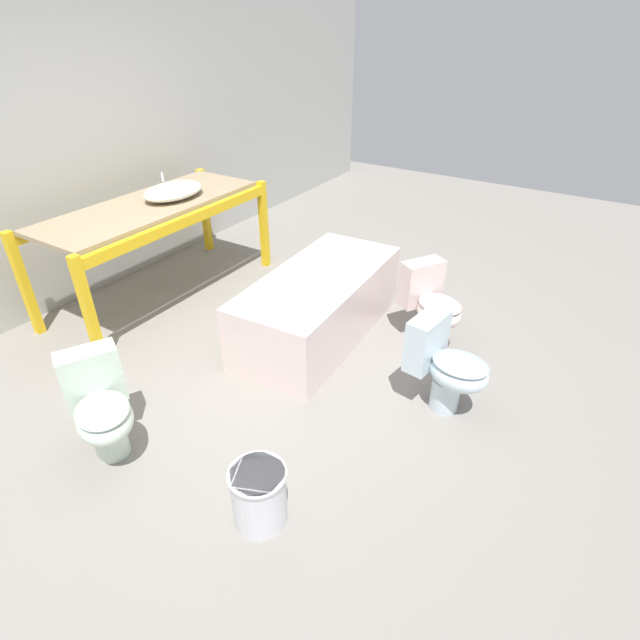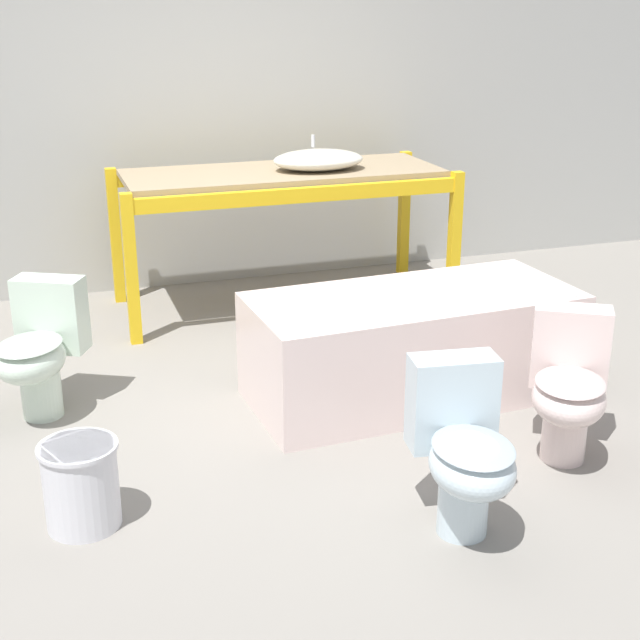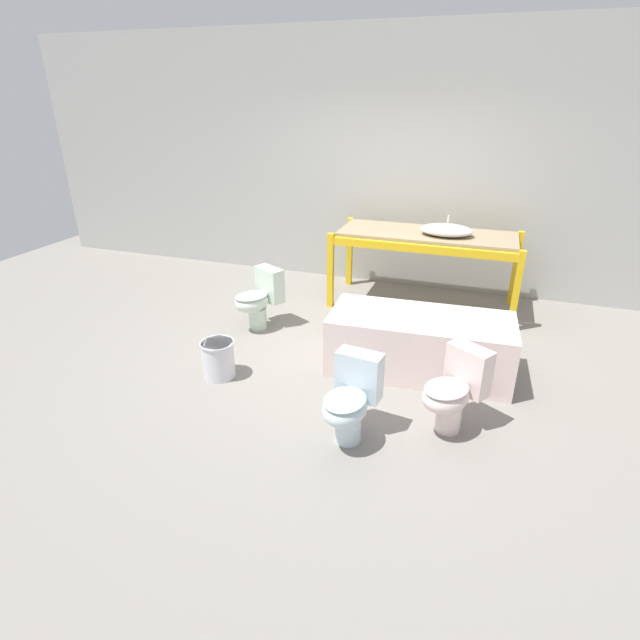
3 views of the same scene
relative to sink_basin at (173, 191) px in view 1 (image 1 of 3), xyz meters
The scene contains 9 objects.
ground_plane 1.90m from the sink_basin, 117.87° to the right, with size 12.00×12.00×0.00m, color gray.
warehouse_wall_rear 1.25m from the sink_basin, 134.32° to the left, with size 10.80×0.08×3.20m.
shelving_rack 0.30m from the sink_basin, 163.08° to the left, with size 2.18×0.90×0.92m.
sink_basin is the anchor object (origin of this frame).
bathtub_main 1.70m from the sink_basin, 90.28° to the right, with size 1.71×0.83×0.56m.
toilet_near 2.28m from the sink_basin, 147.13° to the right, with size 0.54×0.63×0.66m.
toilet_far 2.51m from the sink_basin, 81.04° to the right, with size 0.56×0.63×0.66m.
toilet_extra 2.87m from the sink_basin, 96.88° to the right, with size 0.40×0.58×0.66m.
bucket_white 2.98m from the sink_basin, 127.23° to the right, with size 0.31×0.31×0.35m.
Camera 1 is at (-2.29, -2.07, 2.36)m, focal length 28.00 mm.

